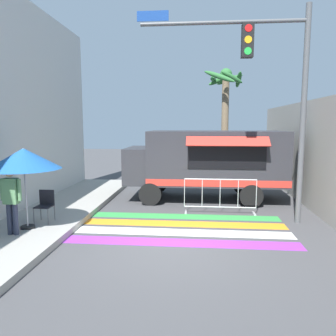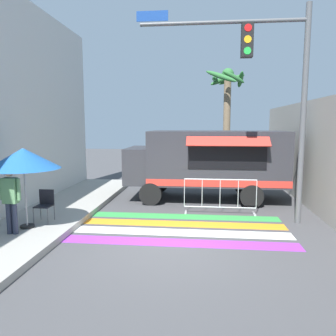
% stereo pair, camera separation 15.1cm
% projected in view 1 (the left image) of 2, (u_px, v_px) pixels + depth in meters
% --- Properties ---
extents(ground_plane, '(60.00, 60.00, 0.00)m').
position_uv_depth(ground_plane, '(168.00, 245.00, 7.83)').
color(ground_plane, '#424244').
extents(concrete_wall_right, '(0.20, 16.00, 3.67)m').
position_uv_depth(concrete_wall_right, '(323.00, 157.00, 10.14)').
color(concrete_wall_right, '#A39E93').
rests_on(concrete_wall_right, ground_plane).
extents(crosswalk_painted, '(6.40, 2.84, 0.01)m').
position_uv_depth(crosswalk_painted, '(172.00, 228.00, 9.10)').
color(crosswalk_painted, purple).
rests_on(crosswalk_painted, ground_plane).
extents(food_truck, '(5.87, 2.84, 2.61)m').
position_uv_depth(food_truck, '(204.00, 159.00, 12.37)').
color(food_truck, '#2D2D33').
rests_on(food_truck, ground_plane).
extents(traffic_signal_pole, '(4.78, 0.29, 6.10)m').
position_uv_depth(traffic_signal_pole, '(270.00, 77.00, 9.12)').
color(traffic_signal_pole, '#515456').
rests_on(traffic_signal_pole, ground_plane).
extents(patio_umbrella, '(1.84, 1.84, 2.09)m').
position_uv_depth(patio_umbrella, '(24.00, 159.00, 8.30)').
color(patio_umbrella, black).
rests_on(patio_umbrella, sidewalk_left).
extents(folding_chair, '(0.43, 0.43, 0.88)m').
position_uv_depth(folding_chair, '(45.00, 203.00, 9.05)').
color(folding_chair, '#4C4C51').
rests_on(folding_chair, sidewalk_left).
extents(vendor_person, '(0.53, 0.22, 1.65)m').
position_uv_depth(vendor_person, '(11.00, 197.00, 7.92)').
color(vendor_person, '#2D3347').
rests_on(vendor_person, sidewalk_left).
extents(barricade_front, '(2.31, 0.44, 1.13)m').
position_uv_depth(barricade_front, '(220.00, 196.00, 10.52)').
color(barricade_front, '#B7BABF').
rests_on(barricade_front, ground_plane).
extents(palm_tree, '(2.10, 2.23, 5.61)m').
position_uv_depth(palm_tree, '(225.00, 103.00, 16.38)').
color(palm_tree, '#7A664C').
rests_on(palm_tree, ground_plane).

